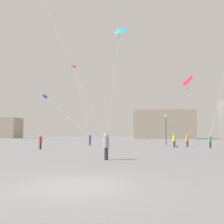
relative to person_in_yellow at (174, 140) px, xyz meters
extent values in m
plane|color=slate|center=(-8.33, -23.82, -0.99)|extent=(300.00, 300.00, 0.00)
cylinder|color=#2D2D33|center=(0.00, 0.00, -0.58)|extent=(0.27, 0.27, 0.82)
cylinder|color=yellow|center=(0.00, 0.00, 0.19)|extent=(0.39, 0.39, 0.71)
sphere|color=tan|center=(0.00, 0.00, 0.68)|extent=(0.27, 0.27, 0.27)
cylinder|color=#2D2D33|center=(4.26, -1.32, -0.61)|extent=(0.25, 0.25, 0.75)
cylinder|color=#388C47|center=(4.26, -1.32, 0.09)|extent=(0.36, 0.36, 0.65)
sphere|color=tan|center=(4.26, -1.32, 0.54)|extent=(0.25, 0.25, 0.25)
cylinder|color=#2D2D33|center=(-16.53, -4.90, -0.61)|extent=(0.25, 0.25, 0.76)
cylinder|color=red|center=(-16.53, -4.90, 0.11)|extent=(0.36, 0.36, 0.66)
sphere|color=tan|center=(-16.53, -4.90, 0.56)|extent=(0.25, 0.25, 0.25)
cylinder|color=#2D2D33|center=(-7.96, -15.89, -0.58)|extent=(0.27, 0.27, 0.82)
cylinder|color=gray|center=(-7.96, -15.89, 0.19)|extent=(0.39, 0.39, 0.71)
sphere|color=tan|center=(-7.96, -15.89, 0.68)|extent=(0.27, 0.27, 0.27)
cylinder|color=#2D2D33|center=(-12.19, 5.14, -0.57)|extent=(0.27, 0.27, 0.83)
cylinder|color=#3351B7|center=(-12.19, 5.14, 0.20)|extent=(0.40, 0.40, 0.72)
sphere|color=tan|center=(-12.19, 5.14, 0.70)|extent=(0.27, 0.27, 0.27)
cylinder|color=#2D2D33|center=(2.06, 1.25, -0.59)|extent=(0.26, 0.26, 0.79)
cylinder|color=orange|center=(2.06, 1.25, 0.15)|extent=(0.38, 0.38, 0.69)
sphere|color=tan|center=(2.06, 1.25, 0.62)|extent=(0.26, 0.26, 0.26)
cone|color=#D12899|center=(-16.33, 11.17, 13.85)|extent=(1.45, 1.42, 0.82)
sphere|color=#D12899|center=(-16.36, 11.03, 13.64)|extent=(0.10, 0.10, 0.10)
sphere|color=#D12899|center=(-16.39, 10.90, 13.43)|extent=(0.10, 0.10, 0.10)
sphere|color=#D12899|center=(-16.42, 10.76, 13.22)|extent=(0.10, 0.10, 0.10)
cylinder|color=silver|center=(-14.26, 8.15, 7.08)|extent=(4.16, 6.05, 13.55)
cone|color=#1EB2C6|center=(-6.95, -16.95, 7.64)|extent=(1.07, 0.96, 0.70)
sphere|color=#1EB2C6|center=(-7.02, -16.83, 7.43)|extent=(0.10, 0.10, 0.10)
sphere|color=#1EB2C6|center=(-7.10, -16.71, 7.22)|extent=(0.10, 0.10, 0.10)
sphere|color=#1EB2C6|center=(-7.17, -16.59, 7.01)|extent=(0.10, 0.10, 0.10)
cylinder|color=silver|center=(-7.45, -16.42, 3.98)|extent=(1.03, 1.08, 7.33)
cylinder|color=silver|center=(5.88, -1.10, 6.42)|extent=(3.25, 0.46, 12.22)
pyramid|color=red|center=(-0.94, -10.58, 5.63)|extent=(0.90, 1.63, 0.86)
sphere|color=red|center=(-0.89, -10.44, 5.40)|extent=(0.10, 0.10, 0.10)
sphere|color=red|center=(-0.86, -10.30, 5.19)|extent=(0.10, 0.10, 0.10)
sphere|color=red|center=(-0.83, -10.16, 4.98)|extent=(0.10, 0.10, 0.10)
cylinder|color=silver|center=(1.61, -10.15, 2.96)|extent=(5.06, 0.87, 5.31)
cone|color=blue|center=(-22.77, 14.16, 8.47)|extent=(1.42, 1.38, 0.83)
sphere|color=blue|center=(-22.66, 14.07, 8.26)|extent=(0.10, 0.10, 0.10)
sphere|color=blue|center=(-22.55, 13.98, 8.05)|extent=(0.10, 0.10, 0.10)
sphere|color=blue|center=(-22.45, 13.89, 7.84)|extent=(0.10, 0.10, 0.10)
cylinder|color=silver|center=(-17.48, 9.65, 4.39)|extent=(10.59, 9.04, 8.17)
cylinder|color=silver|center=(-10.87, -15.66, 6.63)|extent=(5.83, 0.48, 12.65)
cube|color=#A39984|center=(-63.33, 70.76, 3.59)|extent=(18.29, 9.72, 9.15)
cube|color=#A39984|center=(8.67, 62.27, 4.45)|extent=(23.84, 18.44, 10.86)
cylinder|color=#2D2D30|center=(0.07, 6.33, 1.30)|extent=(0.12, 0.12, 4.58)
sphere|color=#EAE5C6|center=(0.07, 6.33, 3.74)|extent=(0.36, 0.36, 0.36)
cube|color=brown|center=(0.35, 0.10, -0.87)|extent=(0.18, 0.34, 0.24)
camera|label=1|loc=(-6.74, -31.69, 0.74)|focal=37.07mm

